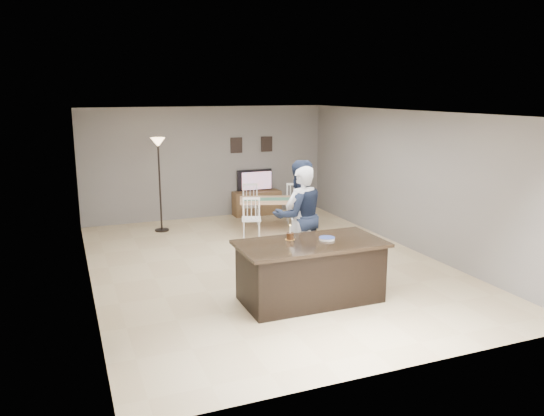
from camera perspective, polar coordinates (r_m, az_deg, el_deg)
name	(u,v)px	position (r m, az deg, el deg)	size (l,w,h in m)	color
floor	(266,264)	(9.61, -0.60, -6.07)	(8.00, 8.00, 0.00)	tan
room_shell	(266,172)	(9.22, -0.63, 3.87)	(8.00, 8.00, 8.00)	slate
kitchen_island	(310,271)	(7.90, 4.14, -6.78)	(2.15, 1.10, 0.90)	black
tv_console	(257,203)	(13.35, -1.65, 0.55)	(1.20, 0.40, 0.60)	brown
television	(256,180)	(13.31, -1.77, 2.98)	(0.91, 0.12, 0.53)	black
tv_screen_glow	(257,181)	(13.24, -1.65, 2.96)	(0.78, 0.78, 0.00)	orange
picture_frames	(252,145)	(13.30, -2.20, 6.83)	(1.10, 0.02, 0.38)	black
doorway	(97,250)	(6.46, -18.31, -4.33)	(0.00, 2.10, 2.65)	black
woman	(302,220)	(8.99, 3.21, -1.27)	(0.67, 0.44, 1.85)	silver
man	(299,216)	(9.11, 2.89, -0.84)	(0.93, 0.73, 1.92)	#182036
birthday_cake	(290,236)	(7.87, 1.96, -3.03)	(0.15, 0.15, 0.23)	gold
plate_stack	(327,238)	(7.91, 5.92, -3.28)	(0.24, 0.24, 0.04)	white
dining_table	(274,205)	(11.77, 0.23, 0.37)	(1.91, 2.07, 0.92)	tan
floor_lamp	(159,159)	(11.81, -12.09, 5.16)	(0.31, 0.31, 2.07)	black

